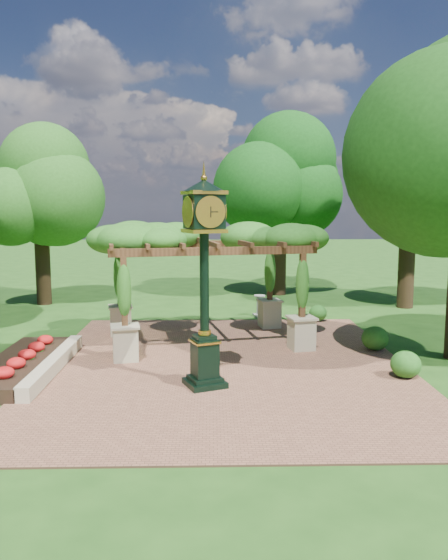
{
  "coord_description": "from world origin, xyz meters",
  "views": [
    {
      "loc": [
        -0.37,
        -13.73,
        4.38
      ],
      "look_at": [
        0.0,
        2.5,
        2.2
      ],
      "focal_mm": 35.0,
      "sensor_mm": 36.0,
      "label": 1
    }
  ],
  "objects": [
    {
      "name": "flower_bed",
      "position": [
        -5.5,
        0.5,
        0.18
      ],
      "size": [
        1.5,
        5.0,
        0.36
      ],
      "primitive_type": "cube",
      "color": "red",
      "rests_on": "ground"
    },
    {
      "name": "brick_plaza",
      "position": [
        0.0,
        1.0,
        0.02
      ],
      "size": [
        10.0,
        12.0,
        0.04
      ],
      "primitive_type": "cube",
      "color": "brown",
      "rests_on": "ground"
    },
    {
      "name": "tree_east_far",
      "position": [
        8.1,
        9.64,
        6.04
      ],
      "size": [
        4.81,
        4.81,
        8.79
      ],
      "color": "#312113",
      "rests_on": "ground"
    },
    {
      "name": "pergola",
      "position": [
        -0.55,
        3.57,
        3.19
      ],
      "size": [
        6.83,
        5.03,
        3.89
      ],
      "rotation": [
        0.0,
        0.0,
        0.21
      ],
      "color": "#BEB58D",
      "rests_on": "brick_plaza"
    },
    {
      "name": "border_wall",
      "position": [
        -4.6,
        0.5,
        0.2
      ],
      "size": [
        0.35,
        5.0,
        0.4
      ],
      "primitive_type": "cube",
      "color": "#C6B793",
      "rests_on": "ground"
    },
    {
      "name": "tree_west_far",
      "position": [
        -7.96,
        10.83,
        5.07
      ],
      "size": [
        4.24,
        4.24,
        7.38
      ],
      "color": "black",
      "rests_on": "ground"
    },
    {
      "name": "sundial",
      "position": [
        1.56,
        7.9,
        0.38
      ],
      "size": [
        0.55,
        0.55,
        0.86
      ],
      "rotation": [
        0.0,
        0.0,
        0.17
      ],
      "color": "gray",
      "rests_on": "ground"
    },
    {
      "name": "shrub_front",
      "position": [
        4.59,
        -0.31,
        0.39
      ],
      "size": [
        0.95,
        0.95,
        0.69
      ],
      "primitive_type": "ellipsoid",
      "rotation": [
        0.0,
        0.0,
        0.28
      ],
      "color": "#245D1A",
      "rests_on": "brick_plaza"
    },
    {
      "name": "tree_north",
      "position": [
        3.0,
        13.35,
        5.6
      ],
      "size": [
        4.38,
        4.38,
        8.17
      ],
      "color": "#382416",
      "rests_on": "ground"
    },
    {
      "name": "shrub_mid",
      "position": [
        4.61,
        2.39,
        0.41
      ],
      "size": [
        0.98,
        0.98,
        0.73
      ],
      "primitive_type": "ellipsoid",
      "rotation": [
        0.0,
        0.0,
        -0.23
      ],
      "color": "#215417",
      "rests_on": "brick_plaza"
    },
    {
      "name": "shrub_back",
      "position": [
        3.7,
        6.71,
        0.35
      ],
      "size": [
        0.85,
        0.85,
        0.61
      ],
      "primitive_type": "ellipsoid",
      "rotation": [
        0.0,
        0.0,
        -0.3
      ],
      "color": "#2A6B1F",
      "rests_on": "brick_plaza"
    },
    {
      "name": "pedestal_clock",
      "position": [
        -0.54,
        -0.84,
        3.04
      ],
      "size": [
        1.31,
        1.31,
        5.08
      ],
      "rotation": [
        0.0,
        0.0,
        0.39
      ],
      "color": "black",
      "rests_on": "brick_plaza"
    },
    {
      "name": "ground",
      "position": [
        0.0,
        0.0,
        0.0
      ],
      "size": [
        120.0,
        120.0,
        0.0
      ],
      "primitive_type": "plane",
      "color": "#1E4714",
      "rests_on": "ground"
    }
  ]
}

